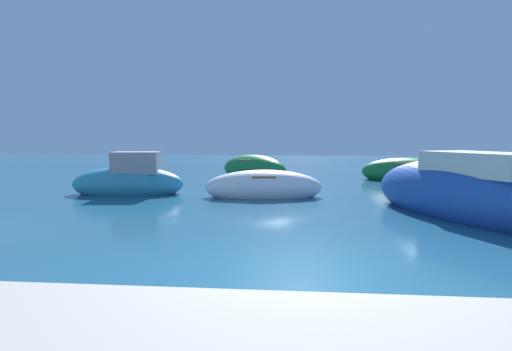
% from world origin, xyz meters
% --- Properties ---
extents(ground, '(80.00, 80.00, 0.00)m').
position_xyz_m(ground, '(0.00, 0.00, 0.00)').
color(ground, '#1E5170').
extents(moored_boat_0, '(4.30, 3.97, 1.49)m').
position_xyz_m(moored_boat_0, '(-2.27, 15.06, 0.41)').
color(moored_boat_0, '#197233').
rests_on(moored_boat_0, ground).
extents(moored_boat_2, '(4.17, 1.77, 1.22)m').
position_xyz_m(moored_boat_2, '(-1.23, 8.02, 0.34)').
color(moored_boat_2, white).
rests_on(moored_boat_2, ground).
extents(moored_boat_3, '(4.61, 3.20, 1.40)m').
position_xyz_m(moored_boat_3, '(5.18, 13.97, 0.39)').
color(moored_boat_3, '#197233').
rests_on(moored_boat_3, ground).
extents(moored_boat_4, '(4.15, 1.93, 1.83)m').
position_xyz_m(moored_boat_4, '(-6.16, 8.35, 0.48)').
color(moored_boat_4, teal).
rests_on(moored_boat_4, ground).
extents(moored_boat_5, '(4.65, 6.74, 2.13)m').
position_xyz_m(moored_boat_5, '(4.27, 4.98, 0.61)').
color(moored_boat_5, '#1E479E').
rests_on(moored_boat_5, ground).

